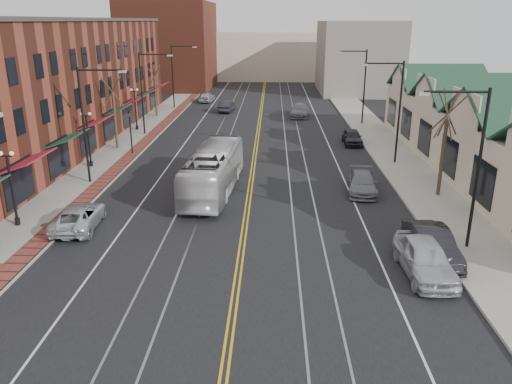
# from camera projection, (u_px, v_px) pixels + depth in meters

# --- Properties ---
(ground) EXTENTS (160.00, 160.00, 0.00)m
(ground) POSITION_uv_depth(u_px,v_px,m) (233.00, 309.00, 20.22)
(ground) COLOR black
(ground) RESTS_ON ground
(sidewalk_left) EXTENTS (4.00, 120.00, 0.15)m
(sidewalk_left) POSITION_uv_depth(u_px,v_px,m) (102.00, 167.00, 39.47)
(sidewalk_left) COLOR gray
(sidewalk_left) RESTS_ON ground
(sidewalk_right) EXTENTS (4.00, 120.00, 0.15)m
(sidewalk_right) POSITION_uv_depth(u_px,v_px,m) (407.00, 170.00, 38.71)
(sidewalk_right) COLOR gray
(sidewalk_right) RESTS_ON ground
(building_left) EXTENTS (10.00, 50.00, 11.00)m
(building_left) POSITION_uv_depth(u_px,v_px,m) (44.00, 86.00, 44.53)
(building_left) COLOR brown
(building_left) RESTS_ON ground
(building_right) EXTENTS (8.00, 36.00, 4.60)m
(building_right) POSITION_uv_depth(u_px,v_px,m) (490.00, 142.00, 37.79)
(building_right) COLOR beige
(building_right) RESTS_ON ground
(backdrop_left) EXTENTS (14.00, 18.00, 14.00)m
(backdrop_left) POSITION_uv_depth(u_px,v_px,m) (170.00, 46.00, 84.57)
(backdrop_left) COLOR brown
(backdrop_left) RESTS_ON ground
(backdrop_mid) EXTENTS (22.00, 14.00, 9.00)m
(backdrop_mid) POSITION_uv_depth(u_px,v_px,m) (266.00, 55.00, 99.06)
(backdrop_mid) COLOR beige
(backdrop_mid) RESTS_ON ground
(backdrop_right) EXTENTS (12.00, 16.00, 11.00)m
(backdrop_right) POSITION_uv_depth(u_px,v_px,m) (358.00, 57.00, 79.36)
(backdrop_right) COLOR slate
(backdrop_right) RESTS_ON ground
(streetlight_l_1) EXTENTS (3.33, 0.25, 8.00)m
(streetlight_l_1) POSITION_uv_depth(u_px,v_px,m) (89.00, 114.00, 34.04)
(streetlight_l_1) COLOR black
(streetlight_l_1) RESTS_ON sidewalk_left
(streetlight_l_2) EXTENTS (3.33, 0.25, 8.00)m
(streetlight_l_2) POSITION_uv_depth(u_px,v_px,m) (146.00, 85.00, 49.16)
(streetlight_l_2) COLOR black
(streetlight_l_2) RESTS_ON sidewalk_left
(streetlight_l_3) EXTENTS (3.33, 0.25, 8.00)m
(streetlight_l_3) POSITION_uv_depth(u_px,v_px,m) (176.00, 70.00, 64.28)
(streetlight_l_3) COLOR black
(streetlight_l_3) RESTS_ON sidewalk_left
(streetlight_r_0) EXTENTS (3.33, 0.25, 8.00)m
(streetlight_r_0) POSITION_uv_depth(u_px,v_px,m) (471.00, 153.00, 23.90)
(streetlight_r_0) COLOR black
(streetlight_r_0) RESTS_ON sidewalk_right
(streetlight_r_1) EXTENTS (3.33, 0.25, 8.00)m
(streetlight_r_1) POSITION_uv_depth(u_px,v_px,m) (395.00, 102.00, 39.01)
(streetlight_r_1) COLOR black
(streetlight_r_1) RESTS_ON sidewalk_right
(streetlight_r_2) EXTENTS (3.33, 0.25, 8.00)m
(streetlight_r_2) POSITION_uv_depth(u_px,v_px,m) (361.00, 79.00, 54.13)
(streetlight_r_2) COLOR black
(streetlight_r_2) RESTS_ON sidewalk_right
(lamppost_l_1) EXTENTS (0.84, 0.28, 4.27)m
(lamppost_l_1) POSITION_uv_depth(u_px,v_px,m) (12.00, 190.00, 27.46)
(lamppost_l_1) COLOR black
(lamppost_l_1) RESTS_ON sidewalk_left
(lamppost_l_2) EXTENTS (0.84, 0.28, 4.27)m
(lamppost_l_2) POSITION_uv_depth(u_px,v_px,m) (89.00, 141.00, 38.80)
(lamppost_l_2) COLOR black
(lamppost_l_2) RESTS_ON sidewalk_left
(lamppost_l_3) EXTENTS (0.84, 0.28, 4.27)m
(lamppost_l_3) POSITION_uv_depth(u_px,v_px,m) (136.00, 110.00, 52.03)
(lamppost_l_3) COLOR black
(lamppost_l_3) RESTS_ON sidewalk_left
(tree_left_near) EXTENTS (1.78, 1.37, 6.48)m
(tree_left_near) POSITION_uv_depth(u_px,v_px,m) (114.00, 111.00, 44.03)
(tree_left_near) COLOR #382B21
(tree_left_near) RESTS_ON sidewalk_left
(tree_left_far) EXTENTS (1.66, 1.28, 6.02)m
(tree_left_far) POSITION_uv_depth(u_px,v_px,m) (155.00, 90.00, 59.22)
(tree_left_far) COLOR #382B21
(tree_left_far) RESTS_ON sidewalk_left
(tree_right_mid) EXTENTS (1.90, 1.46, 6.93)m
(tree_right_mid) POSITION_uv_depth(u_px,v_px,m) (444.00, 141.00, 31.82)
(tree_right_mid) COLOR #382B21
(tree_right_mid) RESTS_ON sidewalk_right
(manhole_mid) EXTENTS (0.60, 0.60, 0.02)m
(manhole_mid) POSITION_uv_depth(u_px,v_px,m) (0.00, 266.00, 23.35)
(manhole_mid) COLOR #592D19
(manhole_mid) RESTS_ON sidewalk_left
(manhole_far) EXTENTS (0.60, 0.60, 0.02)m
(manhole_far) POSITION_uv_depth(u_px,v_px,m) (46.00, 225.00, 28.08)
(manhole_far) COLOR #592D19
(manhole_far) RESTS_ON sidewalk_left
(traffic_signal) EXTENTS (0.18, 0.15, 3.80)m
(traffic_signal) POSITION_uv_depth(u_px,v_px,m) (130.00, 128.00, 42.46)
(traffic_signal) COLOR black
(traffic_signal) RESTS_ON sidewalk_left
(transit_bus) EXTENTS (3.35, 10.99, 3.02)m
(transit_bus) POSITION_uv_depth(u_px,v_px,m) (213.00, 171.00, 33.49)
(transit_bus) COLOR silver
(transit_bus) RESTS_ON ground
(parked_suv) EXTENTS (2.55, 4.95, 1.33)m
(parked_suv) POSITION_uv_depth(u_px,v_px,m) (78.00, 217.00, 27.89)
(parked_suv) COLOR silver
(parked_suv) RESTS_ON ground
(parked_car_a) EXTENTS (2.15, 4.97, 1.67)m
(parked_car_a) POSITION_uv_depth(u_px,v_px,m) (425.00, 258.00, 22.66)
(parked_car_a) COLOR silver
(parked_car_a) RESTS_ON ground
(parked_car_b) EXTENTS (1.86, 4.83, 1.57)m
(parked_car_b) POSITION_uv_depth(u_px,v_px,m) (432.00, 244.00, 24.17)
(parked_car_b) COLOR black
(parked_car_b) RESTS_ON ground
(parked_car_c) EXTENTS (2.38, 4.78, 1.33)m
(parked_car_c) POSITION_uv_depth(u_px,v_px,m) (362.00, 183.00, 33.70)
(parked_car_c) COLOR slate
(parked_car_c) RESTS_ON ground
(parked_car_d) EXTENTS (1.71, 4.12, 1.40)m
(parked_car_d) POSITION_uv_depth(u_px,v_px,m) (352.00, 137.00, 46.83)
(parked_car_d) COLOR black
(parked_car_d) RESTS_ON ground
(distant_car_left) EXTENTS (1.93, 4.37, 1.39)m
(distant_car_left) POSITION_uv_depth(u_px,v_px,m) (227.00, 106.00, 63.52)
(distant_car_left) COLOR #232228
(distant_car_left) RESTS_ON ground
(distant_car_right) EXTENTS (2.59, 5.33, 1.49)m
(distant_car_right) POSITION_uv_depth(u_px,v_px,m) (300.00, 110.00, 60.27)
(distant_car_right) COLOR slate
(distant_car_right) RESTS_ON ground
(distant_car_far) EXTENTS (2.20, 4.38, 1.43)m
(distant_car_far) POSITION_uv_depth(u_px,v_px,m) (207.00, 97.00, 71.05)
(distant_car_far) COLOR #AAADB1
(distant_car_far) RESTS_ON ground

